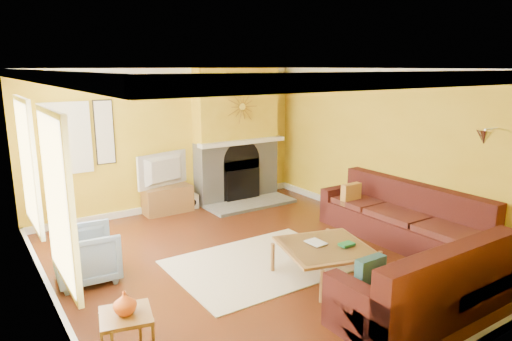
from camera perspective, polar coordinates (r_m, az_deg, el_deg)
floor at (r=6.75m, az=0.27°, el=-11.09°), size 5.50×6.00×0.02m
ceiling at (r=6.16m, az=0.29°, el=12.69°), size 5.50×6.00×0.02m
wall_back at (r=8.93m, az=-10.61°, el=3.78°), size 5.50×0.02×2.70m
wall_front at (r=4.27m, az=23.72°, el=-7.17°), size 5.50×0.02×2.70m
wall_left at (r=5.34m, az=-25.16°, el=-3.39°), size 0.02×6.00×2.70m
wall_right at (r=8.16m, az=16.59°, el=2.61°), size 0.02×6.00×2.70m
baseboard at (r=6.72m, az=0.27°, el=-10.55°), size 5.50×6.00×0.12m
crown_molding at (r=6.16m, az=0.29°, el=12.04°), size 5.50×6.00×0.12m
window_left_near at (r=6.56m, az=-26.73°, el=0.68°), size 0.06×1.22×1.72m
window_left_far at (r=4.73m, az=-23.71°, el=-3.34°), size 0.06×1.22×1.72m
window_back at (r=8.30m, az=-22.68°, el=3.71°), size 0.82×0.06×1.22m
wall_art at (r=8.45m, az=-18.40°, el=4.54°), size 0.34×0.04×1.14m
fireplace at (r=9.35m, az=-2.47°, el=4.40°), size 1.80×0.40×2.70m
mantel at (r=9.16m, az=-1.68°, el=3.60°), size 1.92×0.22×0.08m
hearth at (r=9.19m, az=-0.60°, el=-4.19°), size 1.80×0.70×0.06m
sunburst at (r=9.09m, az=-1.74°, el=7.96°), size 0.70×0.04×0.70m
rug at (r=6.57m, az=0.53°, el=-11.60°), size 2.40×1.80×0.02m
sectional_sofa at (r=6.61m, az=13.69°, el=-7.68°), size 3.14×3.46×0.90m
coffee_table at (r=6.22m, az=8.61°, el=-11.10°), size 1.36×1.36×0.44m
media_console at (r=8.86m, az=-10.99°, el=-3.59°), size 0.92×0.41×0.50m
tv at (r=8.72m, az=-11.15°, el=0.03°), size 1.12×0.45×0.64m
subwoofer at (r=9.10m, az=-8.30°, el=-3.80°), size 0.28×0.28×0.28m
armchair at (r=6.39m, az=-20.38°, el=-9.83°), size 0.83×0.81×0.70m
side_table at (r=4.69m, az=-15.80°, el=-19.55°), size 0.56×0.56×0.51m
vase at (r=4.51m, az=-16.09°, el=-15.61°), size 0.26×0.26×0.22m
book at (r=6.11m, az=6.81°, el=-9.17°), size 0.21×0.28×0.03m
arc_lamp at (r=6.25m, az=28.79°, el=-4.55°), size 1.32×0.36×2.06m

